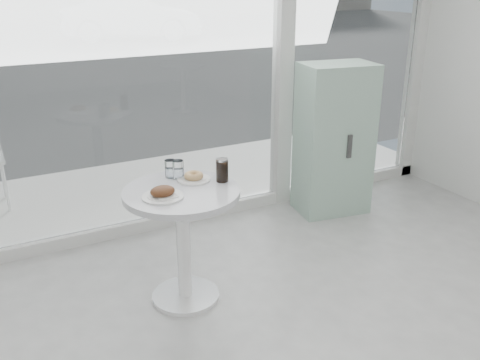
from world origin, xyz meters
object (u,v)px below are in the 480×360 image
main_table (183,222)px  water_tumbler_a (170,170)px  cola_glass (222,171)px  plate_fritter (163,193)px  water_tumbler_b (178,170)px  mint_cabinet (334,140)px  car_silver (132,17)px  plate_donut (194,177)px

main_table → water_tumbler_a: size_ratio=6.69×
cola_glass → plate_fritter: bearing=-170.4°
plate_fritter → water_tumbler_a: size_ratio=2.14×
plate_fritter → main_table: bearing=22.8°
plate_fritter → water_tumbler_a: 0.33m
plate_fritter → water_tumbler_b: 0.32m
mint_cabinet → car_silver: car_silver is taller
plate_fritter → water_tumbler_a: water_tumbler_a is taller
plate_fritter → cola_glass: size_ratio=1.65×
plate_donut → car_silver: bearing=74.6°
cola_glass → mint_cabinet: bearing=26.3°
car_silver → cola_glass: car_silver is taller
mint_cabinet → car_silver: size_ratio=0.31×
plate_fritter → water_tumbler_b: size_ratio=2.08×
main_table → plate_fritter: bearing=-157.2°
plate_donut → cola_glass: cola_glass is taller
car_silver → water_tumbler_b: (-3.92, -13.85, 0.13)m
car_silver → water_tumbler_b: size_ratio=35.26×
mint_cabinet → cola_glass: bearing=-144.7°
car_silver → water_tumbler_a: car_silver is taller
car_silver → water_tumbler_a: bearing=179.4°
plate_fritter → cola_glass: (0.42, 0.07, 0.04)m
plate_donut → water_tumbler_a: 0.17m
water_tumbler_b → cola_glass: bearing=-39.0°
main_table → water_tumbler_a: 0.36m
car_silver → water_tumbler_a: size_ratio=36.37×
car_silver → cola_glass: 14.51m
water_tumbler_a → water_tumbler_b: size_ratio=0.97×
mint_cabinet → water_tumbler_a: 1.75m
main_table → cola_glass: size_ratio=5.14×
cola_glass → main_table: bearing=-177.2°
water_tumbler_a → plate_fritter: bearing=-118.2°
plate_donut → water_tumbler_a: size_ratio=1.83×
plate_donut → plate_fritter: bearing=-147.5°
main_table → plate_donut: (0.13, 0.11, 0.24)m
main_table → mint_cabinet: bearing=22.8°
main_table → car_silver: size_ratio=0.18×
plate_fritter → plate_donut: (0.27, 0.17, -0.01)m
plate_fritter → plate_donut: size_ratio=1.17×
car_silver → plate_donut: (-3.85, -13.93, 0.10)m
cola_glass → car_silver: bearing=75.3°
water_tumbler_a → water_tumbler_b: water_tumbler_b is taller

